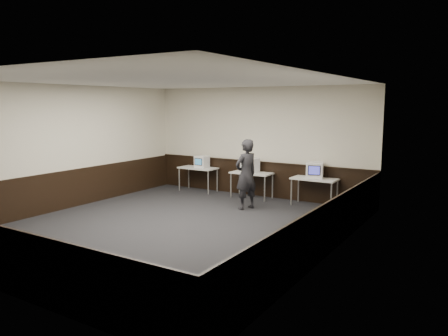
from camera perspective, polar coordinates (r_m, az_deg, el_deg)
The scene contains 17 objects.
floor at distance 9.84m, azimuth -6.50°, elevation -7.66°, with size 8.00×8.00×0.00m, color black.
ceiling at distance 9.47m, azimuth -6.83°, elevation 11.29°, with size 8.00×8.00×0.00m, color white.
back_wall at distance 12.88m, azimuth 4.52°, elevation 3.40°, with size 7.00×7.00×0.00m, color beige.
left_wall at distance 12.01m, azimuth -19.85°, elevation 2.58°, with size 8.00×8.00×0.00m, color beige.
right_wall at distance 7.85m, azimuth 13.76°, elevation 0.01°, with size 8.00×8.00×0.00m, color beige.
wainscot_back at distance 13.00m, azimuth 4.42°, elevation -1.44°, with size 6.98×0.04×1.00m, color black.
wainscot_front at distance 7.17m, azimuth -27.09°, elevation -10.52°, with size 6.98×0.04×1.00m, color black.
wainscot_left at distance 12.15m, azimuth -19.53°, elevation -2.59°, with size 0.04×7.98×1.00m, color black.
wainscot_right at distance 8.08m, azimuth 13.35°, elevation -7.71°, with size 0.04×7.98×1.00m, color black.
wainscot_rail at distance 12.90m, azimuth 4.41°, elevation 0.83°, with size 6.98×0.06×0.04m, color black.
desk_left at distance 13.63m, azimuth -3.41°, elevation -0.21°, with size 1.20×0.60×0.75m.
desk_center at distance 12.64m, azimuth 3.63°, elevation -0.89°, with size 1.20×0.60×0.75m.
desk_right at distance 11.87m, azimuth 11.73°, elevation -1.65°, with size 1.20×0.60×0.75m.
emac_left at distance 13.57m, azimuth -2.91°, elevation 0.83°, with size 0.37×0.40×0.36m.
emac_center at distance 12.66m, azimuth 3.41°, elevation 0.39°, with size 0.49×0.51×0.41m.
emac_right at distance 11.86m, azimuth 11.79°, elevation -0.25°, with size 0.54×0.55×0.43m.
person at distance 11.26m, azimuth 2.90°, elevation -0.83°, with size 0.66×0.44×1.82m, color black.
Camera 1 is at (5.91, -7.39, 2.71)m, focal length 35.00 mm.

